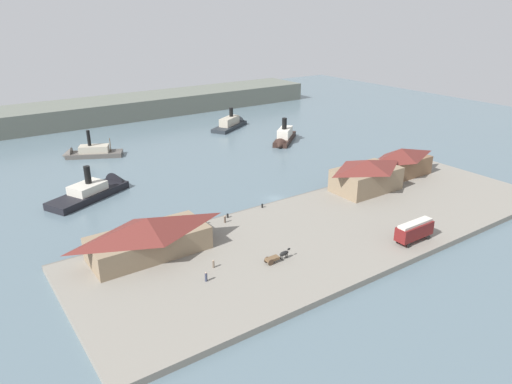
% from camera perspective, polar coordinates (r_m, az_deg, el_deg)
% --- Properties ---
extents(ground_plane, '(320.00, 320.00, 0.00)m').
position_cam_1_polar(ground_plane, '(117.34, 2.26, -0.81)').
color(ground_plane, slate).
extents(quay_promenade, '(110.00, 36.00, 1.20)m').
position_cam_1_polar(quay_promenade, '(101.99, 9.73, -4.37)').
color(quay_promenade, gray).
rests_on(quay_promenade, ground).
extents(seawall_edge, '(110.00, 0.80, 1.00)m').
position_cam_1_polar(seawall_edge, '(114.53, 3.35, -1.15)').
color(seawall_edge, '#666159').
rests_on(seawall_edge, ground).
extents(ferry_shed_customs_shed, '(22.19, 10.14, 7.37)m').
position_cam_1_polar(ferry_shed_customs_shed, '(90.18, -12.82, -5.16)').
color(ferry_shed_customs_shed, '#847056').
rests_on(ferry_shed_customs_shed, quay_promenade).
extents(ferry_shed_west_terminal, '(16.86, 10.37, 7.96)m').
position_cam_1_polar(ferry_shed_west_terminal, '(121.26, 13.16, 2.02)').
color(ferry_shed_west_terminal, '#847056').
rests_on(ferry_shed_west_terminal, quay_promenade).
extents(ferry_shed_east_terminal, '(19.04, 7.62, 7.90)m').
position_cam_1_polar(ferry_shed_east_terminal, '(133.45, 16.93, 3.43)').
color(ferry_shed_east_terminal, brown).
rests_on(ferry_shed_east_terminal, quay_promenade).
extents(street_tram, '(8.69, 2.84, 4.14)m').
position_cam_1_polar(street_tram, '(98.18, 18.53, -4.35)').
color(street_tram, maroon).
rests_on(street_tram, quay_promenade).
extents(horse_cart, '(5.50, 1.33, 1.87)m').
position_cam_1_polar(horse_cart, '(86.94, 2.59, -7.76)').
color(horse_cart, brown).
rests_on(horse_cart, quay_promenade).
extents(pedestrian_walking_west, '(0.39, 0.39, 1.56)m').
position_cam_1_polar(pedestrian_walking_west, '(85.30, -5.15, -8.63)').
color(pedestrian_walking_west, '#6B5B4C').
rests_on(pedestrian_walking_west, quay_promenade).
extents(pedestrian_walking_east, '(0.40, 0.40, 1.62)m').
position_cam_1_polar(pedestrian_walking_east, '(101.78, -3.76, -3.30)').
color(pedestrian_walking_east, '#4C3D33').
rests_on(pedestrian_walking_east, quay_promenade).
extents(pedestrian_near_west_shed, '(0.44, 0.44, 1.77)m').
position_cam_1_polar(pedestrian_near_west_shed, '(81.54, -6.03, -10.14)').
color(pedestrian_near_west_shed, '#33384C').
rests_on(pedestrian_near_west_shed, quay_promenade).
extents(mooring_post_east, '(0.44, 0.44, 0.90)m').
position_cam_1_polar(mooring_post_east, '(101.70, -6.09, -3.59)').
color(mooring_post_east, black).
rests_on(mooring_post_east, quay_promenade).
extents(mooring_post_center_east, '(0.44, 0.44, 0.90)m').
position_cam_1_polar(mooring_post_center_east, '(104.15, -3.44, -2.87)').
color(mooring_post_center_east, black).
rests_on(mooring_post_center_east, quay_promenade).
extents(mooring_post_center_west, '(0.44, 0.44, 0.90)m').
position_cam_1_polar(mooring_post_center_west, '(109.02, 0.76, -1.67)').
color(mooring_post_center_west, black).
rests_on(mooring_post_center_west, quay_promenade).
extents(mooring_post_west, '(0.44, 0.44, 0.90)m').
position_cam_1_polar(mooring_post_west, '(146.77, 18.95, 3.35)').
color(mooring_post_west, black).
rests_on(mooring_post_west, quay_promenade).
extents(ferry_near_quay, '(18.86, 12.99, 10.32)m').
position_cam_1_polar(ferry_near_quay, '(158.81, -19.65, 4.47)').
color(ferry_near_quay, '#514C47').
rests_on(ferry_near_quay, ground).
extents(ferry_approaching_west, '(20.58, 15.46, 9.77)m').
position_cam_1_polar(ferry_approaching_west, '(187.58, -2.86, 8.26)').
color(ferry_approaching_west, '#23282D').
rests_on(ferry_approaching_west, ground).
extents(ferry_outer_harbor, '(17.79, 16.26, 9.96)m').
position_cam_1_polar(ferry_outer_harbor, '(165.54, 3.37, 6.55)').
color(ferry_outer_harbor, black).
rests_on(ferry_outer_harbor, ground).
extents(ferry_approaching_east, '(23.50, 15.97, 10.48)m').
position_cam_1_polar(ferry_approaching_east, '(125.98, -18.52, 0.31)').
color(ferry_approaching_east, black).
rests_on(ferry_approaching_east, ground).
extents(far_headland, '(180.00, 24.00, 8.00)m').
position_cam_1_polar(far_headland, '(210.99, -16.24, 9.65)').
color(far_headland, '#60665B').
rests_on(far_headland, ground).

